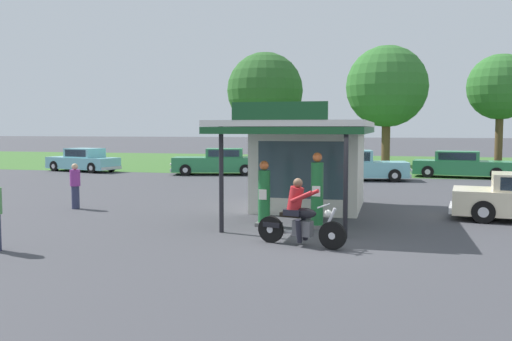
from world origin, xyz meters
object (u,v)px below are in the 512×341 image
(motorcycle_with_rider, at_px, (299,218))
(parked_car_back_row_centre_left, at_px, (360,167))
(gas_pump_offside, at_px, (317,194))
(parked_car_back_row_far_right, at_px, (83,161))
(bystander_admiring_sedan, at_px, (75,185))
(gas_pump_nearside, at_px, (264,196))
(parked_car_back_row_right, at_px, (461,165))
(parked_car_back_row_far_left, at_px, (218,162))

(motorcycle_with_rider, xyz_separation_m, parked_car_back_row_centre_left, (0.42, 16.59, 0.05))
(gas_pump_offside, relative_size, parked_car_back_row_centre_left, 0.41)
(parked_car_back_row_far_right, bearing_deg, parked_car_back_row_centre_left, -5.32)
(gas_pump_offside, xyz_separation_m, bystander_admiring_sedan, (-8.43, 1.58, -0.15))
(gas_pump_nearside, bearing_deg, gas_pump_offside, 0.01)
(parked_car_back_row_centre_left, distance_m, parked_car_back_row_right, 6.13)
(motorcycle_with_rider, relative_size, parked_car_back_row_right, 0.39)
(gas_pump_nearside, height_order, parked_car_back_row_far_right, gas_pump_nearside)
(gas_pump_nearside, bearing_deg, parked_car_back_row_centre_left, 82.77)
(parked_car_back_row_far_left, bearing_deg, bystander_admiring_sedan, -91.67)
(bystander_admiring_sedan, bearing_deg, gas_pump_nearside, -12.82)
(gas_pump_nearside, bearing_deg, parked_car_back_row_right, 67.35)
(gas_pump_offside, height_order, bystander_admiring_sedan, gas_pump_offside)
(parked_car_back_row_right, relative_size, bystander_admiring_sedan, 3.56)
(gas_pump_offside, bearing_deg, bystander_admiring_sedan, 169.38)
(bystander_admiring_sedan, bearing_deg, parked_car_back_row_centre_left, 55.39)
(gas_pump_nearside, relative_size, parked_car_back_row_centre_left, 0.36)
(motorcycle_with_rider, relative_size, bystander_admiring_sedan, 1.40)
(gas_pump_offside, xyz_separation_m, parked_car_back_row_right, (5.70, 17.22, -0.27))
(parked_car_back_row_centre_left, xyz_separation_m, parked_car_back_row_far_right, (-17.32, 1.61, -0.03))
(parked_car_back_row_right, height_order, bystander_admiring_sedan, bystander_admiring_sedan)
(gas_pump_nearside, height_order, parked_car_back_row_far_left, gas_pump_nearside)
(gas_pump_offside, relative_size, bystander_admiring_sedan, 1.35)
(gas_pump_nearside, distance_m, parked_car_back_row_centre_left, 14.38)
(gas_pump_offside, xyz_separation_m, parked_car_back_row_far_left, (-8.01, 15.81, -0.24))
(parked_car_back_row_centre_left, distance_m, bystander_admiring_sedan, 15.41)
(parked_car_back_row_far_left, xyz_separation_m, parked_car_back_row_right, (13.72, 1.41, -0.03))
(gas_pump_nearside, bearing_deg, parked_car_back_row_far_right, 134.32)
(gas_pump_offside, distance_m, bystander_admiring_sedan, 8.58)
(parked_car_back_row_centre_left, bearing_deg, parked_car_back_row_far_left, 169.49)
(gas_pump_nearside, relative_size, parked_car_back_row_far_right, 0.35)
(gas_pump_nearside, bearing_deg, motorcycle_with_rider, -59.17)
(parked_car_back_row_far_right, bearing_deg, motorcycle_with_rider, -47.13)
(parked_car_back_row_far_right, relative_size, parked_car_back_row_right, 0.96)
(gas_pump_nearside, relative_size, motorcycle_with_rider, 0.85)
(motorcycle_with_rider, height_order, parked_car_back_row_centre_left, motorcycle_with_rider)
(parked_car_back_row_far_right, bearing_deg, gas_pump_nearside, -45.68)
(gas_pump_nearside, distance_m, gas_pump_offside, 1.49)
(parked_car_back_row_right, bearing_deg, parked_car_back_row_centre_left, -151.20)
(motorcycle_with_rider, bearing_deg, bystander_admiring_sedan, 154.90)
(parked_car_back_row_far_left, distance_m, parked_car_back_row_right, 13.79)
(gas_pump_nearside, xyz_separation_m, gas_pump_offside, (1.48, 0.00, 0.12))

